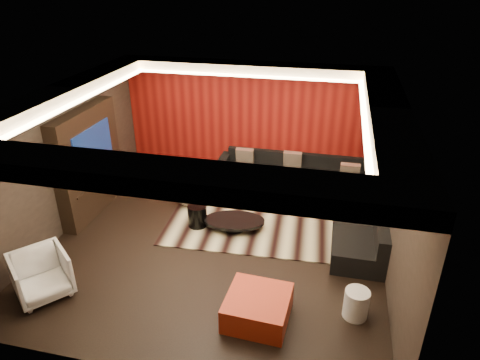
% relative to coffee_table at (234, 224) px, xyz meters
% --- Properties ---
extents(floor, '(6.00, 6.00, 0.02)m').
position_rel_coffee_table_xyz_m(floor, '(-0.20, -0.51, -0.13)').
color(floor, black).
rests_on(floor, ground).
extents(ceiling, '(6.00, 6.00, 0.02)m').
position_rel_coffee_table_xyz_m(ceiling, '(-0.20, -0.51, 2.69)').
color(ceiling, silver).
rests_on(ceiling, ground).
extents(wall_back, '(6.00, 0.02, 2.80)m').
position_rel_coffee_table_xyz_m(wall_back, '(-0.20, 2.50, 1.28)').
color(wall_back, black).
rests_on(wall_back, ground).
extents(wall_left, '(0.02, 6.00, 2.80)m').
position_rel_coffee_table_xyz_m(wall_left, '(-3.21, -0.51, 1.28)').
color(wall_left, black).
rests_on(wall_left, ground).
extents(wall_right, '(0.02, 6.00, 2.80)m').
position_rel_coffee_table_xyz_m(wall_right, '(2.81, -0.51, 1.28)').
color(wall_right, black).
rests_on(wall_right, ground).
extents(red_feature_wall, '(5.98, 0.05, 2.78)m').
position_rel_coffee_table_xyz_m(red_feature_wall, '(-0.20, 2.46, 1.28)').
color(red_feature_wall, '#6B0C0A').
rests_on(red_feature_wall, ground).
extents(soffit_back, '(6.00, 0.60, 0.22)m').
position_rel_coffee_table_xyz_m(soffit_back, '(-0.20, 2.19, 2.57)').
color(soffit_back, silver).
rests_on(soffit_back, ground).
extents(soffit_front, '(6.00, 0.60, 0.22)m').
position_rel_coffee_table_xyz_m(soffit_front, '(-0.20, -3.21, 2.57)').
color(soffit_front, silver).
rests_on(soffit_front, ground).
extents(soffit_left, '(0.60, 4.80, 0.22)m').
position_rel_coffee_table_xyz_m(soffit_left, '(-2.90, -0.51, 2.57)').
color(soffit_left, silver).
rests_on(soffit_left, ground).
extents(soffit_right, '(0.60, 4.80, 0.22)m').
position_rel_coffee_table_xyz_m(soffit_right, '(2.50, -0.51, 2.57)').
color(soffit_right, silver).
rests_on(soffit_right, ground).
extents(cove_back, '(4.80, 0.08, 0.04)m').
position_rel_coffee_table_xyz_m(cove_back, '(-0.20, 1.85, 2.48)').
color(cove_back, '#FFD899').
rests_on(cove_back, ground).
extents(cove_front, '(4.80, 0.08, 0.04)m').
position_rel_coffee_table_xyz_m(cove_front, '(-0.20, -2.87, 2.48)').
color(cove_front, '#FFD899').
rests_on(cove_front, ground).
extents(cove_left, '(0.08, 4.80, 0.04)m').
position_rel_coffee_table_xyz_m(cove_left, '(-2.56, -0.51, 2.48)').
color(cove_left, '#FFD899').
rests_on(cove_left, ground).
extents(cove_right, '(0.08, 4.80, 0.04)m').
position_rel_coffee_table_xyz_m(cove_right, '(2.16, -0.51, 2.48)').
color(cove_right, '#FFD899').
rests_on(cove_right, ground).
extents(tv_surround, '(0.30, 2.00, 2.20)m').
position_rel_coffee_table_xyz_m(tv_surround, '(-3.05, 0.09, 0.98)').
color(tv_surround, black).
rests_on(tv_surround, ground).
extents(tv_screen, '(0.04, 1.30, 0.80)m').
position_rel_coffee_table_xyz_m(tv_screen, '(-2.89, 0.09, 1.33)').
color(tv_screen, black).
rests_on(tv_screen, ground).
extents(tv_shelf, '(0.04, 1.60, 0.04)m').
position_rel_coffee_table_xyz_m(tv_shelf, '(-2.89, 0.09, 0.58)').
color(tv_shelf, black).
rests_on(tv_shelf, ground).
extents(rug, '(4.15, 3.20, 0.02)m').
position_rel_coffee_table_xyz_m(rug, '(0.59, 0.71, -0.11)').
color(rug, '#C2BA8E').
rests_on(rug, floor).
extents(coffee_table, '(1.36, 1.36, 0.20)m').
position_rel_coffee_table_xyz_m(coffee_table, '(0.00, 0.00, 0.00)').
color(coffee_table, black).
rests_on(coffee_table, rug).
extents(drum_stool, '(0.45, 0.45, 0.44)m').
position_rel_coffee_table_xyz_m(drum_stool, '(-0.74, -0.06, 0.12)').
color(drum_stool, black).
rests_on(drum_stool, rug).
extents(striped_pouf, '(0.68, 0.68, 0.35)m').
position_rel_coffee_table_xyz_m(striped_pouf, '(-1.16, 0.76, 0.07)').
color(striped_pouf, beige).
rests_on(striped_pouf, rug).
extents(white_side_table, '(0.43, 0.43, 0.46)m').
position_rel_coffee_table_xyz_m(white_side_table, '(2.30, -1.88, 0.11)').
color(white_side_table, silver).
rests_on(white_side_table, floor).
extents(orange_ottoman, '(0.95, 0.95, 0.40)m').
position_rel_coffee_table_xyz_m(orange_ottoman, '(0.90, -2.25, 0.08)').
color(orange_ottoman, '#B02616').
rests_on(orange_ottoman, floor).
extents(armchair, '(1.12, 1.12, 0.73)m').
position_rel_coffee_table_xyz_m(armchair, '(-2.48, -2.48, 0.25)').
color(armchair, silver).
rests_on(armchair, floor).
extents(sectional_sofa, '(3.65, 3.50, 0.75)m').
position_rel_coffee_table_xyz_m(sectional_sofa, '(1.53, 1.36, 0.14)').
color(sectional_sofa, black).
rests_on(sectional_sofa, floor).
extents(throw_pillows, '(3.10, 1.72, 0.50)m').
position_rel_coffee_table_xyz_m(throw_pillows, '(1.33, 1.77, 0.50)').
color(throw_pillows, '#C4A98F').
rests_on(throw_pillows, sectional_sofa).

